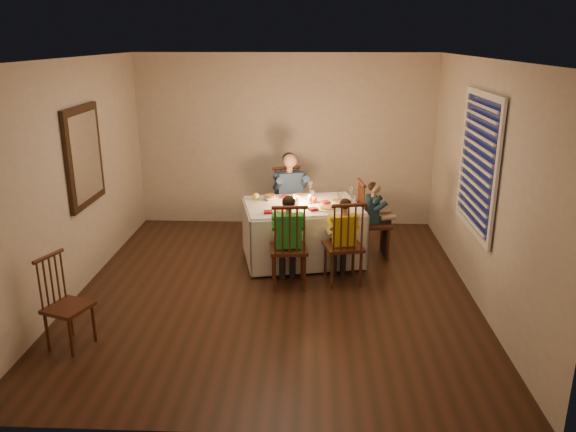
{
  "coord_description": "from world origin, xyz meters",
  "views": [
    {
      "loc": [
        0.41,
        -5.96,
        2.81
      ],
      "look_at": [
        0.14,
        0.15,
        0.86
      ],
      "focal_mm": 35.0,
      "sensor_mm": 36.0,
      "label": 1
    }
  ],
  "objects_px": {
    "chair_extra": "(73,345)",
    "adult": "(290,239)",
    "dining_table": "(302,220)",
    "chair_end": "(372,256)",
    "chair_near_left": "(289,285)",
    "child_green": "(289,285)",
    "chair_adult": "(290,239)",
    "serving_bowl": "(270,198)",
    "child_yellow": "(342,282)",
    "chair_near_right": "(342,282)",
    "child_teal": "(372,256)"
  },
  "relations": [
    {
      "from": "child_green",
      "to": "child_teal",
      "type": "height_order",
      "value": "child_green"
    },
    {
      "from": "chair_extra",
      "to": "adult",
      "type": "height_order",
      "value": "adult"
    },
    {
      "from": "chair_near_right",
      "to": "child_yellow",
      "type": "height_order",
      "value": "child_yellow"
    },
    {
      "from": "child_yellow",
      "to": "serving_bowl",
      "type": "height_order",
      "value": "serving_bowl"
    },
    {
      "from": "adult",
      "to": "chair_adult",
      "type": "bearing_deg",
      "value": 0.0
    },
    {
      "from": "chair_near_left",
      "to": "child_yellow",
      "type": "distance_m",
      "value": 0.65
    },
    {
      "from": "dining_table",
      "to": "chair_near_right",
      "type": "bearing_deg",
      "value": -66.4
    },
    {
      "from": "chair_adult",
      "to": "child_yellow",
      "type": "relative_size",
      "value": 0.99
    },
    {
      "from": "chair_near_left",
      "to": "serving_bowl",
      "type": "height_order",
      "value": "serving_bowl"
    },
    {
      "from": "chair_near_right",
      "to": "child_teal",
      "type": "bearing_deg",
      "value": -128.98
    },
    {
      "from": "chair_extra",
      "to": "child_yellow",
      "type": "height_order",
      "value": "child_yellow"
    },
    {
      "from": "chair_extra",
      "to": "child_green",
      "type": "height_order",
      "value": "child_green"
    },
    {
      "from": "chair_near_right",
      "to": "chair_adult",
      "type": "bearing_deg",
      "value": -76.89
    },
    {
      "from": "child_green",
      "to": "chair_near_right",
      "type": "bearing_deg",
      "value": -176.64
    },
    {
      "from": "chair_extra",
      "to": "child_green",
      "type": "relative_size",
      "value": 0.82
    },
    {
      "from": "dining_table",
      "to": "chair_end",
      "type": "xyz_separation_m",
      "value": [
        0.94,
        0.17,
        -0.55
      ]
    },
    {
      "from": "chair_extra",
      "to": "adult",
      "type": "relative_size",
      "value": 0.72
    },
    {
      "from": "chair_near_right",
      "to": "chair_end",
      "type": "height_order",
      "value": "same"
    },
    {
      "from": "adult",
      "to": "child_yellow",
      "type": "xyz_separation_m",
      "value": [
        0.69,
        -1.48,
        0.0
      ]
    },
    {
      "from": "child_teal",
      "to": "chair_extra",
      "type": "bearing_deg",
      "value": 120.9
    },
    {
      "from": "chair_near_left",
      "to": "chair_near_right",
      "type": "distance_m",
      "value": 0.65
    },
    {
      "from": "chair_near_left",
      "to": "serving_bowl",
      "type": "distance_m",
      "value": 1.3
    },
    {
      "from": "chair_near_right",
      "to": "dining_table",
      "type": "bearing_deg",
      "value": -66.32
    },
    {
      "from": "child_green",
      "to": "adult",
      "type": "bearing_deg",
      "value": -94.54
    },
    {
      "from": "chair_end",
      "to": "child_yellow",
      "type": "distance_m",
      "value": 0.97
    },
    {
      "from": "chair_adult",
      "to": "chair_near_right",
      "type": "bearing_deg",
      "value": -82.69
    },
    {
      "from": "chair_end",
      "to": "child_yellow",
      "type": "bearing_deg",
      "value": 145.56
    },
    {
      "from": "adult",
      "to": "child_yellow",
      "type": "relative_size",
      "value": 1.2
    },
    {
      "from": "dining_table",
      "to": "child_green",
      "type": "xyz_separation_m",
      "value": [
        -0.14,
        -0.81,
        -0.55
      ]
    },
    {
      "from": "dining_table",
      "to": "serving_bowl",
      "type": "distance_m",
      "value": 0.52
    },
    {
      "from": "serving_bowl",
      "to": "chair_extra",
      "type": "bearing_deg",
      "value": -125.09
    },
    {
      "from": "chair_near_right",
      "to": "serving_bowl",
      "type": "height_order",
      "value": "serving_bowl"
    },
    {
      "from": "child_green",
      "to": "child_teal",
      "type": "relative_size",
      "value": 1.08
    },
    {
      "from": "chair_adult",
      "to": "chair_near_left",
      "type": "xyz_separation_m",
      "value": [
        0.05,
        -1.59,
        0.0
      ]
    },
    {
      "from": "chair_extra",
      "to": "child_yellow",
      "type": "relative_size",
      "value": 0.86
    },
    {
      "from": "child_yellow",
      "to": "child_green",
      "type": "bearing_deg",
      "value": -2.12
    },
    {
      "from": "chair_end",
      "to": "child_green",
      "type": "height_order",
      "value": "child_green"
    },
    {
      "from": "chair_extra",
      "to": "serving_bowl",
      "type": "distance_m",
      "value": 3.09
    },
    {
      "from": "serving_bowl",
      "to": "dining_table",
      "type": "bearing_deg",
      "value": -23.55
    },
    {
      "from": "chair_near_left",
      "to": "adult",
      "type": "xyz_separation_m",
      "value": [
        -0.05,
        1.59,
        0.0
      ]
    },
    {
      "from": "chair_near_left",
      "to": "child_green",
      "type": "bearing_deg",
      "value": 180.0
    },
    {
      "from": "chair_near_right",
      "to": "child_teal",
      "type": "xyz_separation_m",
      "value": [
        0.44,
        0.86,
        0.0
      ]
    },
    {
      "from": "dining_table",
      "to": "serving_bowl",
      "type": "relative_size",
      "value": 8.68
    },
    {
      "from": "chair_adult",
      "to": "child_green",
      "type": "xyz_separation_m",
      "value": [
        0.05,
        -1.59,
        0.0
      ]
    },
    {
      "from": "chair_near_left",
      "to": "child_teal",
      "type": "distance_m",
      "value": 1.46
    },
    {
      "from": "chair_end",
      "to": "chair_adult",
      "type": "bearing_deg",
      "value": 54.05
    },
    {
      "from": "chair_adult",
      "to": "chair_near_right",
      "type": "xyz_separation_m",
      "value": [
        0.69,
        -1.48,
        0.0
      ]
    },
    {
      "from": "chair_extra",
      "to": "child_green",
      "type": "xyz_separation_m",
      "value": [
        2.0,
        1.45,
        0.0
      ]
    },
    {
      "from": "chair_adult",
      "to": "chair_near_right",
      "type": "relative_size",
      "value": 1.0
    },
    {
      "from": "chair_adult",
      "to": "serving_bowl",
      "type": "bearing_deg",
      "value": -128.88
    }
  ]
}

